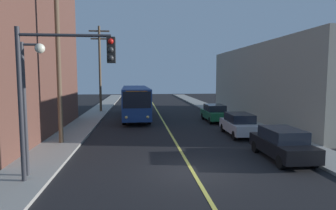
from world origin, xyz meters
TOP-DOWN VIEW (x-y plane):
  - ground_plane at (0.00, 0.00)m, footprint 120.00×120.00m
  - sidewalk_left at (-7.25, 10.00)m, footprint 2.50×90.00m
  - sidewalk_right at (7.25, 10.00)m, footprint 2.50×90.00m
  - lane_stripe_center at (0.00, 15.00)m, footprint 0.16×60.00m
  - building_right_warehouse at (14.49, 15.07)m, footprint 12.00×23.73m
  - city_bus at (-2.67, 17.54)m, footprint 2.89×12.21m
  - parked_car_black at (4.95, 1.39)m, footprint 1.88×4.43m
  - parked_car_silver at (4.89, 7.52)m, footprint 1.94×4.45m
  - parked_car_green at (4.90, 14.30)m, footprint 1.83×4.40m
  - utility_pole_near at (-7.24, 5.94)m, footprint 2.40×0.28m
  - utility_pole_mid at (-6.88, 22.84)m, footprint 2.40×0.28m
  - traffic_signal_left_corner at (-5.41, -0.86)m, footprint 3.75×0.48m
  - street_lamp_left at (-6.83, -0.20)m, footprint 0.98×0.40m
  - fire_hydrant at (6.85, 4.81)m, footprint 0.44×0.26m

SIDE VIEW (x-z plane):
  - ground_plane at x=0.00m, z-range 0.00..0.00m
  - lane_stripe_center at x=0.00m, z-range 0.00..0.01m
  - sidewalk_left at x=-7.25m, z-range 0.00..0.15m
  - sidewalk_right at x=7.25m, z-range 0.00..0.15m
  - fire_hydrant at x=6.85m, z-range 0.16..1.00m
  - parked_car_black at x=4.95m, z-range 0.03..1.65m
  - parked_car_silver at x=4.89m, z-range 0.03..1.65m
  - parked_car_green at x=4.90m, z-range 0.03..1.65m
  - city_bus at x=-2.67m, z-range 0.22..3.42m
  - building_right_warehouse at x=14.49m, z-range 0.00..7.31m
  - street_lamp_left at x=-6.83m, z-range 0.99..6.49m
  - traffic_signal_left_corner at x=-5.41m, z-range 1.30..7.30m
  - utility_pole_mid at x=-6.88m, z-range 0.65..10.76m
  - utility_pole_near at x=-7.24m, z-range 0.68..12.65m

